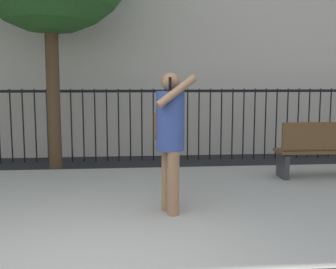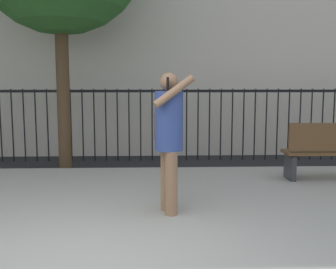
% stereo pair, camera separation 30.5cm
% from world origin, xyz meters
% --- Properties ---
extents(sidewalk, '(28.00, 4.40, 0.15)m').
position_xyz_m(sidewalk, '(0.00, 2.20, 0.07)').
color(sidewalk, '#9E9B93').
rests_on(sidewalk, ground).
extents(iron_fence, '(12.03, 0.04, 1.60)m').
position_xyz_m(iron_fence, '(0.00, 5.90, 1.02)').
color(iron_fence, black).
rests_on(iron_fence, ground).
extents(pedestrian_on_phone, '(0.51, 0.71, 1.71)m').
position_xyz_m(pedestrian_on_phone, '(0.84, 1.70, 1.14)').
color(pedestrian_on_phone, '#936B4C').
rests_on(pedestrian_on_phone, sidewalk).
extents(street_bench, '(1.60, 0.45, 0.95)m').
position_xyz_m(street_bench, '(3.61, 3.29, 0.65)').
color(street_bench, brown).
rests_on(street_bench, sidewalk).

